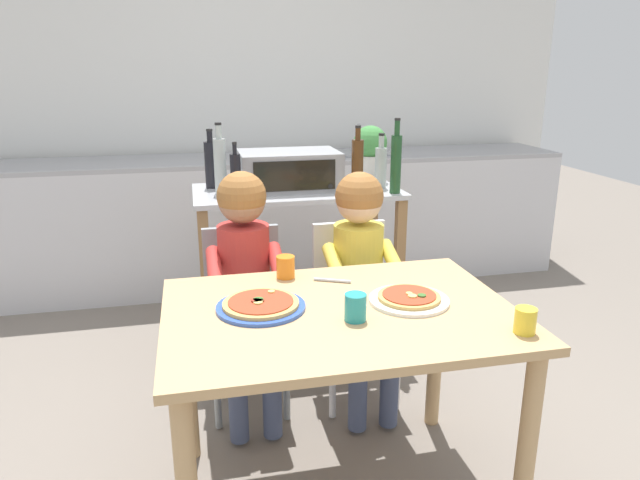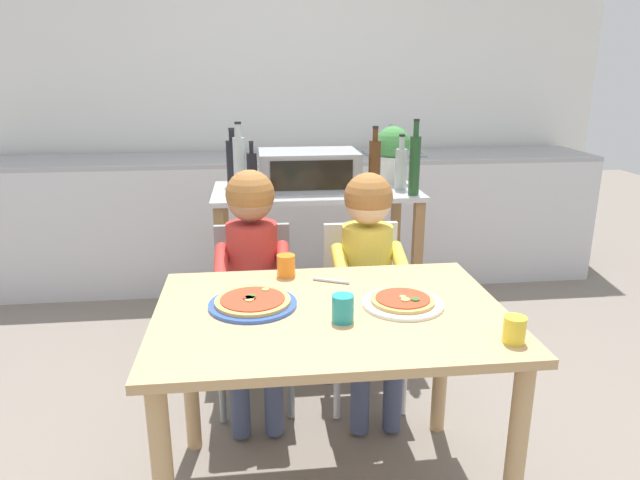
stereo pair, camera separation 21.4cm
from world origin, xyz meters
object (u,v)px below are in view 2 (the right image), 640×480
object	(u,v)px
bottle_tall_green_wine	(252,175)
child_in_red_shirt	(253,263)
drinking_cup_yellow	(514,330)
serving_spoon	(331,281)
kitchen_island_cart	(316,242)
dining_table	(330,341)
child_in_yellow_shirt	(369,262)
drinking_cup_orange	(286,266)
pizza_plate_white	(403,302)
bottle_brown_beer	(415,163)
bottle_slim_sauce	(401,167)
bottle_dark_olive_oil	(374,167)
toaster_oven	(309,170)
pizza_plate_blue_rimmed	(253,303)
drinking_cup_teal	(343,308)
potted_herb_plant	(393,153)
bottle_squat_spirits	(233,162)
bottle_clear_vinegar	(239,163)
dining_chair_left	(254,302)
dining_chair_right	(363,300)

from	to	relation	value
bottle_tall_green_wine	child_in_red_shirt	world-z (taller)	bottle_tall_green_wine
drinking_cup_yellow	serving_spoon	distance (m)	0.71
drinking_cup_yellow	serving_spoon	world-z (taller)	drinking_cup_yellow
kitchen_island_cart	serving_spoon	distance (m)	1.03
dining_table	child_in_yellow_shirt	bearing A→B (deg)	66.69
child_in_red_shirt	drinking_cup_orange	xyz separation A→B (m)	(0.13, -0.27, 0.08)
child_in_red_shirt	pizza_plate_white	distance (m)	0.78
bottle_brown_beer	pizza_plate_white	xyz separation A→B (m)	(-0.32, -1.05, -0.29)
bottle_slim_sauce	child_in_yellow_shirt	distance (m)	0.76
bottle_dark_olive_oil	child_in_red_shirt	world-z (taller)	bottle_dark_olive_oil
child_in_yellow_shirt	toaster_oven	bearing A→B (deg)	104.91
kitchen_island_cart	pizza_plate_white	xyz separation A→B (m)	(0.16, -1.25, 0.16)
child_in_yellow_shirt	bottle_tall_green_wine	bearing A→B (deg)	134.14
bottle_brown_beer	pizza_plate_blue_rimmed	bearing A→B (deg)	-129.36
drinking_cup_orange	serving_spoon	size ratio (longest dim) A/B	0.60
dining_table	pizza_plate_blue_rimmed	bearing A→B (deg)	166.89
pizza_plate_blue_rimmed	drinking_cup_teal	bearing A→B (deg)	-28.78
bottle_slim_sauce	child_in_red_shirt	bearing A→B (deg)	-142.49
potted_herb_plant	pizza_plate_blue_rimmed	bearing A→B (deg)	-120.59
pizza_plate_blue_rimmed	drinking_cup_teal	size ratio (longest dim) A/B	3.38
dining_table	bottle_squat_spirits	bearing A→B (deg)	103.92
bottle_squat_spirits	bottle_dark_olive_oil	distance (m)	0.79
toaster_oven	bottle_dark_olive_oil	distance (m)	0.39
drinking_cup_yellow	serving_spoon	size ratio (longest dim) A/B	0.57
toaster_oven	child_in_red_shirt	distance (m)	0.80
kitchen_island_cart	child_in_yellow_shirt	world-z (taller)	child_in_yellow_shirt
bottle_clear_vinegar	child_in_yellow_shirt	size ratio (longest dim) A/B	0.34
pizza_plate_white	dining_chair_left	bearing A→B (deg)	125.28
drinking_cup_orange	drinking_cup_teal	bearing A→B (deg)	-70.44
potted_herb_plant	dining_table	world-z (taller)	potted_herb_plant
bottle_dark_olive_oil	kitchen_island_cart	bearing A→B (deg)	142.11
potted_herb_plant	child_in_red_shirt	distance (m)	1.17
child_in_yellow_shirt	serving_spoon	distance (m)	0.39
dining_chair_left	dining_chair_right	world-z (taller)	same
bottle_squat_spirits	drinking_cup_orange	xyz separation A→B (m)	(0.22, -1.07, -0.23)
dining_table	drinking_cup_yellow	world-z (taller)	drinking_cup_yellow
bottle_brown_beer	drinking_cup_yellow	size ratio (longest dim) A/B	4.79
kitchen_island_cart	child_in_yellow_shirt	size ratio (longest dim) A/B	1.02
drinking_cup_orange	drinking_cup_yellow	distance (m)	0.88
dining_chair_right	pizza_plate_white	xyz separation A→B (m)	(0.00, -0.68, 0.27)
drinking_cup_orange	serving_spoon	xyz separation A→B (m)	(0.16, -0.09, -0.04)
child_in_red_shirt	drinking_cup_yellow	bearing A→B (deg)	-49.86
toaster_oven	dining_chair_right	size ratio (longest dim) A/B	0.64
bottle_squat_spirits	child_in_red_shirt	distance (m)	0.86
child_in_yellow_shirt	serving_spoon	bearing A→B (deg)	-123.18
dining_chair_left	bottle_tall_green_wine	bearing A→B (deg)	88.30
bottle_dark_olive_oil	pizza_plate_blue_rimmed	distance (m)	1.20
child_in_yellow_shirt	bottle_squat_spirits	bearing A→B (deg)	125.42
kitchen_island_cart	dining_table	distance (m)	1.27
bottle_tall_green_wine	dining_chair_left	world-z (taller)	bottle_tall_green_wine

